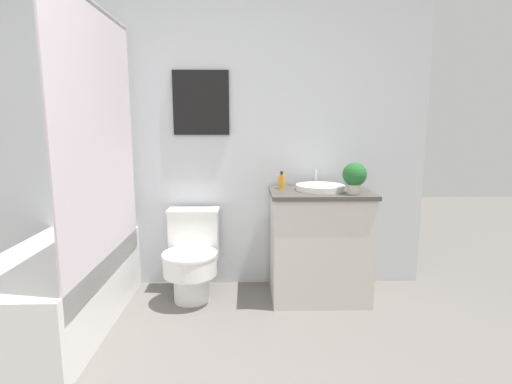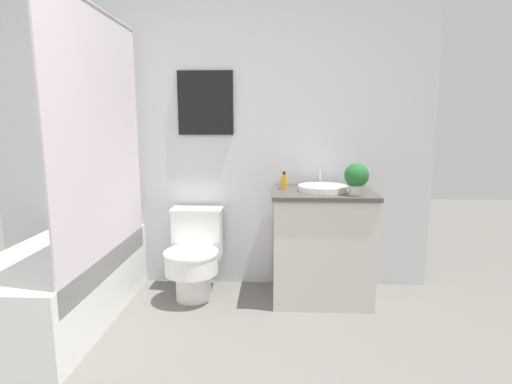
{
  "view_description": "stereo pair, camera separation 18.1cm",
  "coord_description": "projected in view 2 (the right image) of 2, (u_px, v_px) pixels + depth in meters",
  "views": [
    {
      "loc": [
        0.34,
        -0.89,
        1.29
      ],
      "look_at": [
        0.4,
        1.77,
        0.83
      ],
      "focal_mm": 28.0,
      "sensor_mm": 36.0,
      "label": 1
    },
    {
      "loc": [
        0.52,
        -0.89,
        1.29
      ],
      "look_at": [
        0.4,
        1.77,
        0.83
      ],
      "focal_mm": 28.0,
      "sensor_mm": 36.0,
      "label": 2
    }
  ],
  "objects": [
    {
      "name": "toilet",
      "position": [
        194.0,
        255.0,
        2.99
      ],
      "size": [
        0.39,
        0.53,
        0.65
      ],
      "color": "white",
      "rests_on": "ground_plane"
    },
    {
      "name": "wall_back",
      "position": [
        208.0,
        128.0,
        3.12
      ],
      "size": [
        3.47,
        0.07,
        2.5
      ],
      "color": "silver",
      "rests_on": "ground_plane"
    },
    {
      "name": "shower_area",
      "position": [
        62.0,
        279.0,
        2.62
      ],
      "size": [
        0.71,
        1.38,
        1.98
      ],
      "color": "white",
      "rests_on": "ground_plane"
    },
    {
      "name": "vanity",
      "position": [
        321.0,
        245.0,
        2.93
      ],
      "size": [
        0.73,
        0.52,
        0.81
      ],
      "color": "beige",
      "rests_on": "ground_plane"
    },
    {
      "name": "sink",
      "position": [
        323.0,
        188.0,
        2.88
      ],
      "size": [
        0.35,
        0.39,
        0.13
      ],
      "color": "white",
      "rests_on": "vanity"
    },
    {
      "name": "soap_bottle",
      "position": [
        284.0,
        182.0,
        2.96
      ],
      "size": [
        0.05,
        0.05,
        0.13
      ],
      "color": "gold",
      "rests_on": "vanity"
    },
    {
      "name": "potted_plant",
      "position": [
        356.0,
        177.0,
        2.69
      ],
      "size": [
        0.17,
        0.17,
        0.22
      ],
      "color": "beige",
      "rests_on": "vanity"
    }
  ]
}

